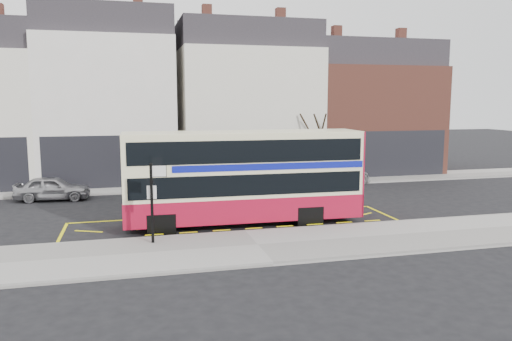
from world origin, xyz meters
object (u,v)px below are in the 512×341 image
object	(u,v)px
double_decker_bus	(245,176)
bus_stop_post	(153,195)
car_silver	(53,188)
car_grey	(218,178)
car_white	(337,174)
street_tree_right	(312,122)

from	to	relation	value
double_decker_bus	bus_stop_post	distance (m)	4.54
car_silver	car_grey	size ratio (longest dim) A/B	0.88
double_decker_bus	car_white	world-z (taller)	double_decker_bus
double_decker_bus	car_white	xyz separation A→B (m)	(7.79, 8.34, -1.40)
car_white	bus_stop_post	bearing A→B (deg)	114.07
bus_stop_post	car_grey	world-z (taller)	bus_stop_post
car_white	car_silver	bearing A→B (deg)	74.45
car_white	double_decker_bus	bearing A→B (deg)	118.44
double_decker_bus	car_silver	distance (m)	11.52
car_white	street_tree_right	world-z (taller)	street_tree_right
bus_stop_post	street_tree_right	distance (m)	16.22
double_decker_bus	bus_stop_post	size ratio (longest dim) A/B	3.45
street_tree_right	car_white	bearing A→B (deg)	-52.49
double_decker_bus	car_white	bearing A→B (deg)	48.28
street_tree_right	bus_stop_post	bearing A→B (deg)	-130.81
bus_stop_post	car_white	bearing A→B (deg)	50.38
double_decker_bus	car_grey	distance (m)	8.54
bus_stop_post	street_tree_right	world-z (taller)	street_tree_right
car_silver	car_white	size ratio (longest dim) A/B	0.82
bus_stop_post	car_silver	distance (m)	11.02
car_grey	street_tree_right	xyz separation A→B (m)	(6.31, 1.39, 3.12)
bus_stop_post	car_white	xyz separation A→B (m)	(11.65, 10.71, -1.22)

